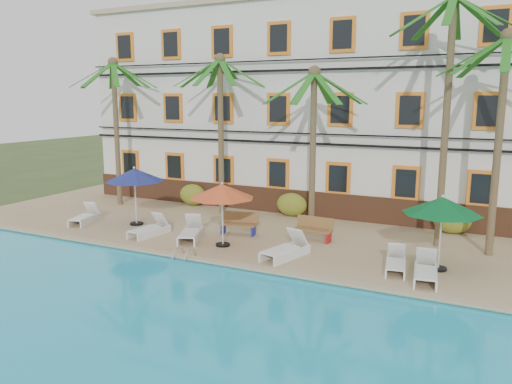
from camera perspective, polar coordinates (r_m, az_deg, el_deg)
The scene contains 25 objects.
ground at distance 17.81m, azimuth -2.12°, elevation -8.14°, with size 100.00×100.00×0.00m, color #384C23.
pool_deck at distance 22.12m, azimuth 4.01°, elevation -4.07°, with size 30.00×12.00×0.25m, color tan.
swimming_pool at distance 12.53m, azimuth -18.07°, elevation -16.62°, with size 26.00×12.00×0.20m, color #1BACD0.
pool_coping at distance 16.97m, azimuth -3.57°, elevation -8.12°, with size 30.00×0.35×0.06m, color tan.
hotel_building at distance 26.09m, azimuth 8.34°, elevation 9.74°, with size 25.40×6.44×10.22m.
palm_a at distance 26.69m, azimuth -15.77°, elevation 8.91°, with size 4.33×4.33×7.53m.
palm_b at distance 23.57m, azimuth -4.07°, elevation 9.10°, with size 4.33×4.33×7.52m.
palm_c at distance 20.47m, azimuth 6.57°, elevation 7.60°, with size 4.33×4.33×6.78m.
palm_d at distance 19.40m, azimuth 21.11°, elevation 11.00°, with size 4.33×4.33×9.24m.
palm_e at distance 18.95m, azimuth 26.21°, elevation 8.09°, with size 4.33×4.33×7.76m.
shrub_left at distance 26.16m, azimuth -7.22°, elevation -0.31°, with size 1.50×0.90×1.10m, color #295E1B.
shrub_mid at distance 23.63m, azimuth 4.10°, elevation -1.44°, with size 1.50×0.90×1.10m, color #295E1B.
shrub_right at distance 22.06m, azimuth 21.51°, elevation -3.04°, with size 1.50×0.90×1.10m, color #295E1B.
umbrella_blue at distance 22.27m, azimuth -13.72°, elevation 1.88°, with size 2.59×2.59×2.58m.
umbrella_red at distance 18.53m, azimuth -3.89°, elevation 0.05°, with size 2.44×2.44×2.44m.
umbrella_green at distance 16.91m, azimuth 20.53°, elevation -1.50°, with size 2.49×2.49×2.49m.
lounger_a at distance 23.62m, azimuth -18.90°, elevation -2.67°, with size 1.10×1.93×0.86m.
lounger_b at distance 20.77m, azimuth -12.04°, elevation -4.10°, with size 0.90×1.92×0.87m.
lounger_c at distance 19.89m, azimuth -7.44°, elevation -4.54°, with size 1.41×2.10×0.94m.
lounger_d at distance 17.56m, azimuth 3.45°, elevation -6.51°, with size 1.25×2.14×0.95m.
lounger_e at distance 16.89m, azimuth 15.68°, elevation -7.78°, with size 0.88×1.78×0.80m.
lounger_f at distance 16.32m, azimuth 18.82°, elevation -8.50°, with size 0.90×1.96×0.89m.
bench_left at distance 20.44m, azimuth -1.99°, elevation -3.57°, with size 1.56×0.72×0.93m.
bench_right at distance 19.70m, azimuth 6.64°, elevation -4.18°, with size 1.53×0.57×0.93m.
pool_ladder at distance 17.70m, azimuth -8.22°, elevation -7.52°, with size 0.54×0.74×0.74m.
Camera 1 is at (7.98, -14.85, 5.73)m, focal length 35.00 mm.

